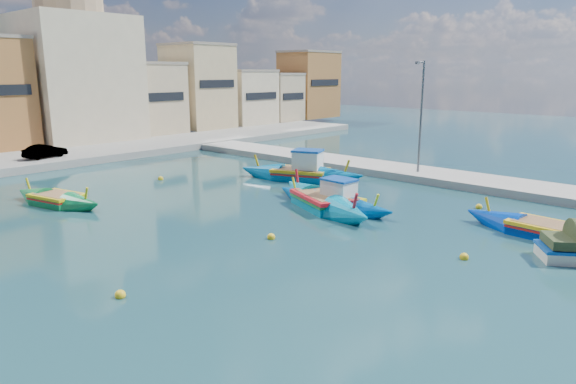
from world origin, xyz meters
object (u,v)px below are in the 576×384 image
quay_street_lamp (421,116)px  luzzu_blue_south (549,232)px  luzzu_blue_cabin (301,174)px  luzzu_cyan_mid (323,203)px  church_block (74,60)px  luzzu_green (57,201)px  luzzu_turquoise_cabin (333,202)px

quay_street_lamp → luzzu_blue_south: quay_street_lamp is taller
luzzu_blue_cabin → luzzu_cyan_mid: (-4.85, -5.75, -0.10)m
quay_street_lamp → luzzu_blue_south: (-7.82, -10.75, -4.09)m
luzzu_cyan_mid → church_block: bearing=84.8°
luzzu_blue_cabin → luzzu_cyan_mid: bearing=-130.1°
church_block → luzzu_green: church_block is taller
luzzu_blue_cabin → luzzu_blue_south: 16.67m
church_block → luzzu_blue_south: church_block is taller
quay_street_lamp → luzzu_turquoise_cabin: quay_street_lamp is taller
luzzu_blue_cabin → luzzu_blue_south: luzzu_blue_cabin is taller
church_block → luzzu_blue_cabin: bearing=-86.5°
quay_street_lamp → luzzu_green: 23.48m
luzzu_turquoise_cabin → luzzu_cyan_mid: size_ratio=0.88×
luzzu_green → luzzu_blue_south: luzzu_blue_south is taller
luzzu_blue_cabin → luzzu_green: 15.44m
quay_street_lamp → church_block: bearing=102.3°
luzzu_blue_south → luzzu_turquoise_cabin: bearing=102.9°
luzzu_blue_cabin → luzzu_cyan_mid: 7.52m
luzzu_blue_cabin → church_block: bearing=93.5°
church_block → luzzu_blue_cabin: 29.39m
luzzu_blue_cabin → luzzu_green: luzzu_blue_cabin is taller
quay_street_lamp → luzzu_blue_south: 13.91m
quay_street_lamp → luzzu_green: (-20.04, 11.52, -4.10)m
luzzu_green → luzzu_cyan_mid: bearing=-50.5°
church_block → luzzu_green: (-12.60, -22.48, -8.17)m
church_block → quay_street_lamp: bearing=-77.7°
church_block → quay_street_lamp: size_ratio=2.39×
church_block → luzzu_green: 27.04m
luzzu_turquoise_cabin → luzzu_green: (-9.85, 11.88, -0.08)m
church_block → quay_street_lamp: 35.04m
church_block → luzzu_turquoise_cabin: bearing=-94.6°
luzzu_cyan_mid → luzzu_blue_south: size_ratio=1.13×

